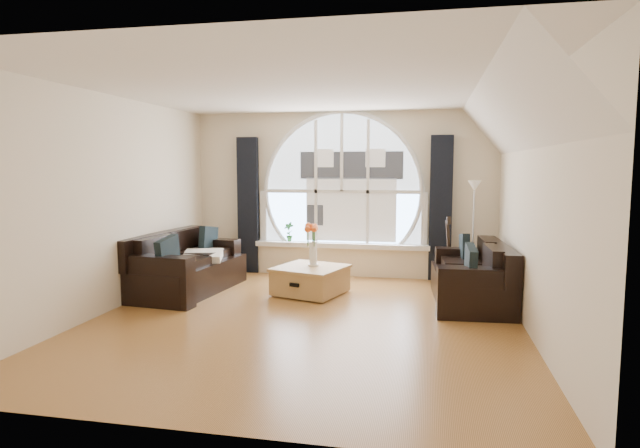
{
  "coord_description": "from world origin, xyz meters",
  "views": [
    {
      "loc": [
        1.4,
        -5.97,
        1.81
      ],
      "look_at": [
        0.0,
        0.9,
        1.05
      ],
      "focal_mm": 29.85,
      "sensor_mm": 36.0,
      "label": 1
    }
  ],
  "objects_px": {
    "vase_flowers": "(313,239)",
    "sofa_right": "(471,273)",
    "floor_lamp": "(473,233)",
    "potted_plant": "(289,232)",
    "sofa_left": "(187,264)",
    "coffee_chest": "(310,279)",
    "guitar": "(448,250)"
  },
  "relations": [
    {
      "from": "vase_flowers",
      "to": "sofa_right",
      "type": "bearing_deg",
      "value": -3.38
    },
    {
      "from": "floor_lamp",
      "to": "potted_plant",
      "type": "height_order",
      "value": "floor_lamp"
    },
    {
      "from": "sofa_left",
      "to": "coffee_chest",
      "type": "bearing_deg",
      "value": 12.51
    },
    {
      "from": "sofa_right",
      "to": "coffee_chest",
      "type": "xyz_separation_m",
      "value": [
        -2.19,
        0.06,
        -0.18
      ]
    },
    {
      "from": "sofa_right",
      "to": "potted_plant",
      "type": "xyz_separation_m",
      "value": [
        -2.87,
        1.44,
        0.31
      ]
    },
    {
      "from": "sofa_left",
      "to": "floor_lamp",
      "type": "bearing_deg",
      "value": 23.54
    },
    {
      "from": "sofa_left",
      "to": "potted_plant",
      "type": "xyz_separation_m",
      "value": [
        1.11,
        1.57,
        0.31
      ]
    },
    {
      "from": "floor_lamp",
      "to": "sofa_right",
      "type": "bearing_deg",
      "value": -95.44
    },
    {
      "from": "sofa_left",
      "to": "floor_lamp",
      "type": "height_order",
      "value": "floor_lamp"
    },
    {
      "from": "sofa_left",
      "to": "coffee_chest",
      "type": "relative_size",
      "value": 2.16
    },
    {
      "from": "vase_flowers",
      "to": "coffee_chest",
      "type": "bearing_deg",
      "value": -112.52
    },
    {
      "from": "floor_lamp",
      "to": "guitar",
      "type": "distance_m",
      "value": 0.46
    },
    {
      "from": "sofa_right",
      "to": "potted_plant",
      "type": "bearing_deg",
      "value": 149.72
    },
    {
      "from": "sofa_right",
      "to": "potted_plant",
      "type": "height_order",
      "value": "potted_plant"
    },
    {
      "from": "guitar",
      "to": "potted_plant",
      "type": "relative_size",
      "value": 3.23
    },
    {
      "from": "sofa_right",
      "to": "coffee_chest",
      "type": "distance_m",
      "value": 2.2
    },
    {
      "from": "guitar",
      "to": "coffee_chest",
      "type": "bearing_deg",
      "value": -172.93
    },
    {
      "from": "sofa_right",
      "to": "guitar",
      "type": "distance_m",
      "value": 1.16
    },
    {
      "from": "guitar",
      "to": "floor_lamp",
      "type": "bearing_deg",
      "value": -18.57
    },
    {
      "from": "potted_plant",
      "to": "sofa_left",
      "type": "bearing_deg",
      "value": -125.19
    },
    {
      "from": "coffee_chest",
      "to": "sofa_left",
      "type": "bearing_deg",
      "value": -156.39
    },
    {
      "from": "floor_lamp",
      "to": "vase_flowers",
      "type": "bearing_deg",
      "value": -155.82
    },
    {
      "from": "sofa_right",
      "to": "vase_flowers",
      "type": "relative_size",
      "value": 2.57
    },
    {
      "from": "guitar",
      "to": "potted_plant",
      "type": "distance_m",
      "value": 2.63
    },
    {
      "from": "coffee_chest",
      "to": "vase_flowers",
      "type": "height_order",
      "value": "vase_flowers"
    },
    {
      "from": "coffee_chest",
      "to": "vase_flowers",
      "type": "xyz_separation_m",
      "value": [
        0.03,
        0.06,
        0.57
      ]
    },
    {
      "from": "sofa_left",
      "to": "floor_lamp",
      "type": "relative_size",
      "value": 1.21
    },
    {
      "from": "vase_flowers",
      "to": "guitar",
      "type": "relative_size",
      "value": 0.66
    },
    {
      "from": "sofa_right",
      "to": "potted_plant",
      "type": "relative_size",
      "value": 5.49
    },
    {
      "from": "floor_lamp",
      "to": "potted_plant",
      "type": "bearing_deg",
      "value": 174.49
    },
    {
      "from": "sofa_right",
      "to": "potted_plant",
      "type": "distance_m",
      "value": 3.22
    },
    {
      "from": "coffee_chest",
      "to": "guitar",
      "type": "bearing_deg",
      "value": 46.02
    }
  ]
}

